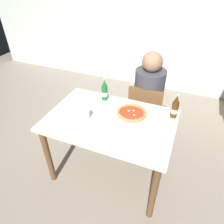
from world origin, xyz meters
TOP-DOWN VIEW (x-y plane):
  - ground_plane at (0.00, 0.00)m, footprint 8.00×8.00m
  - back_wall_tiled at (0.00, 2.20)m, footprint 7.00×0.10m
  - dining_table_main at (0.00, 0.00)m, footprint 1.20×0.80m
  - chair_behind_table at (0.21, 0.61)m, footprint 0.40×0.40m
  - diner_seated at (0.21, 0.66)m, footprint 0.34×0.34m
  - pizza_margherita_near at (0.17, 0.14)m, footprint 0.32×0.32m
  - beer_bottle_left at (-0.19, 0.30)m, footprint 0.07×0.07m
  - beer_bottle_center at (0.54, 0.27)m, footprint 0.07×0.07m
  - napkin_with_cutlery at (0.45, -0.21)m, footprint 0.20×0.20m
  - paper_cup at (-0.22, -0.06)m, footprint 0.07×0.07m

SIDE VIEW (x-z plane):
  - ground_plane at x=0.00m, z-range 0.00..0.00m
  - chair_behind_table at x=0.21m, z-range 0.06..0.91m
  - diner_seated at x=0.21m, z-range -0.02..1.19m
  - dining_table_main at x=0.00m, z-range 0.26..1.01m
  - napkin_with_cutlery at x=0.45m, z-range 0.75..0.76m
  - pizza_margherita_near at x=0.17m, z-range 0.75..0.79m
  - paper_cup at x=-0.22m, z-range 0.75..0.84m
  - beer_bottle_left at x=-0.19m, z-range 0.73..0.98m
  - beer_bottle_center at x=0.54m, z-range 0.73..0.98m
  - back_wall_tiled at x=0.00m, z-range 0.00..2.60m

